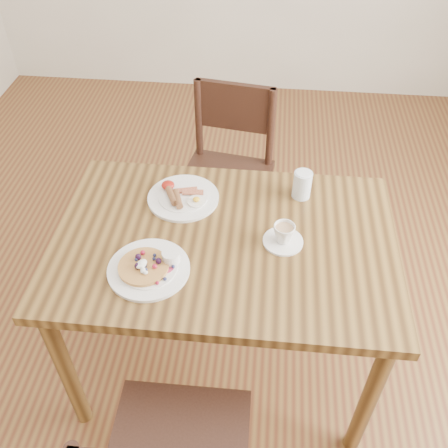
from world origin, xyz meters
name	(u,v)px	position (x,y,z in m)	size (l,w,h in m)	color
ground	(224,355)	(0.00, 0.00, 0.00)	(5.00, 5.00, 0.00)	#5E2F1A
dining_table	(224,258)	(0.00, 0.00, 0.65)	(1.20, 0.80, 0.75)	brown
chair_far	(228,169)	(-0.06, 0.74, 0.49)	(0.48, 0.48, 0.88)	black
pancake_plate	(150,267)	(-0.23, -0.17, 0.76)	(0.27, 0.27, 0.06)	white
breakfast_plate	(182,197)	(-0.18, 0.19, 0.76)	(0.27, 0.27, 0.04)	white
teacup_saucer	(284,235)	(0.20, 0.00, 0.78)	(0.14, 0.14, 0.08)	white
water_glass	(302,185)	(0.27, 0.26, 0.80)	(0.07, 0.07, 0.11)	silver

